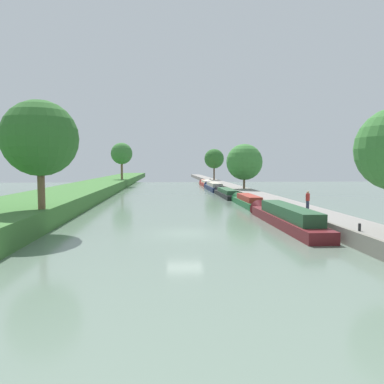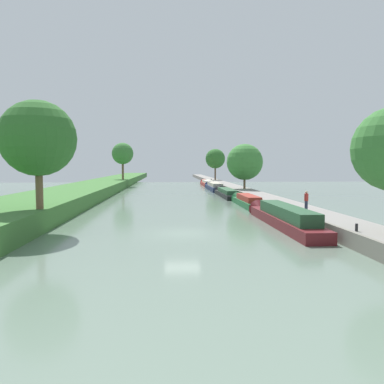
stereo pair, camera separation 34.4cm
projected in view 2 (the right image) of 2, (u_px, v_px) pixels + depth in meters
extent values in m
plane|color=slate|center=(182.00, 233.00, 26.43)|extent=(160.00, 160.00, 0.00)
cube|color=gray|center=(337.00, 225.00, 27.12)|extent=(3.08, 260.00, 0.94)
cube|color=gray|center=(314.00, 225.00, 27.01)|extent=(0.25, 260.00, 0.99)
cube|color=maroon|center=(284.00, 221.00, 29.29)|extent=(1.93, 14.47, 0.79)
cube|color=#234C2D|center=(287.00, 212.00, 28.51)|extent=(1.58, 10.13, 0.89)
cone|color=maroon|center=(259.00, 210.00, 37.07)|extent=(1.83, 1.16, 1.83)
cube|color=#1E6033|center=(247.00, 203.00, 43.90)|extent=(1.82, 9.92, 0.69)
cube|color=maroon|center=(248.00, 198.00, 43.36)|extent=(1.49, 6.95, 0.64)
cone|color=#1E6033|center=(239.00, 199.00, 49.39)|extent=(1.73, 1.09, 1.73)
cube|color=black|center=(227.00, 195.00, 57.13)|extent=(1.98, 13.67, 0.62)
cube|color=#234C2D|center=(227.00, 191.00, 56.41)|extent=(1.62, 9.57, 0.61)
cone|color=black|center=(220.00, 191.00, 64.53)|extent=(1.88, 1.19, 1.88)
cube|color=#141E42|center=(214.00, 188.00, 72.00)|extent=(2.19, 14.20, 0.79)
cube|color=#B2A893|center=(215.00, 184.00, 71.24)|extent=(1.80, 9.94, 0.70)
cone|color=#141E42|center=(210.00, 186.00, 79.72)|extent=(2.08, 1.31, 2.08)
cube|color=maroon|center=(207.00, 184.00, 86.84)|extent=(2.07, 13.57, 0.71)
cube|color=beige|center=(208.00, 182.00, 86.11)|extent=(1.70, 9.50, 0.60)
cone|color=maroon|center=(204.00, 183.00, 94.21)|extent=(1.97, 1.24, 1.97)
cylinder|color=brown|center=(244.00, 180.00, 60.90)|extent=(0.36, 0.36, 2.75)
sphere|color=#3D7F38|center=(245.00, 162.00, 60.69)|extent=(5.85, 5.85, 5.85)
cylinder|color=brown|center=(215.00, 172.00, 99.17)|extent=(0.40, 0.40, 4.14)
sphere|color=#2D6628|center=(215.00, 159.00, 98.92)|extent=(5.17, 5.17, 5.17)
cylinder|color=brown|center=(123.00, 169.00, 84.27)|extent=(0.49, 0.49, 4.46)
sphere|color=#387533|center=(123.00, 153.00, 84.02)|extent=(4.81, 4.81, 4.81)
cylinder|color=brown|center=(39.00, 184.00, 26.96)|extent=(0.52, 0.52, 3.59)
sphere|color=#2D6628|center=(38.00, 138.00, 26.73)|extent=(5.41, 5.41, 5.41)
cylinder|color=#282D42|center=(306.00, 206.00, 31.78)|extent=(0.26, 0.26, 0.82)
cylinder|color=#B22D28|center=(306.00, 197.00, 31.73)|extent=(0.34, 0.34, 0.62)
sphere|color=tan|center=(306.00, 192.00, 31.70)|extent=(0.22, 0.22, 0.22)
cylinder|color=black|center=(357.00, 227.00, 21.77)|extent=(0.16, 0.16, 0.45)
cylinder|color=black|center=(211.00, 180.00, 94.54)|extent=(0.16, 0.16, 0.45)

